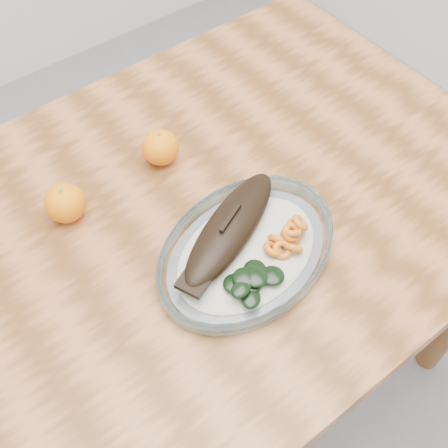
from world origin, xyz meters
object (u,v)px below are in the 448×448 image
object	(u,v)px
dining_table	(191,248)
orange_right	(161,147)
orange_left	(65,203)
plated_meal	(246,248)

from	to	relation	value
dining_table	orange_right	world-z (taller)	orange_right
orange_left	orange_right	xyz separation A→B (m)	(0.20, 0.01, -0.00)
plated_meal	orange_right	distance (m)	0.25
dining_table	plated_meal	world-z (taller)	plated_meal
plated_meal	orange_right	bearing A→B (deg)	78.42
dining_table	plated_meal	distance (m)	0.17
plated_meal	dining_table	bearing A→B (deg)	92.99
dining_table	orange_right	size ratio (longest dim) A/B	18.03
dining_table	plated_meal	bearing A→B (deg)	-77.11
orange_left	plated_meal	bearing A→B (deg)	-52.28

